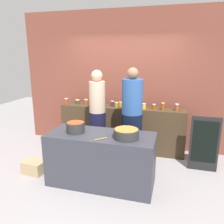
{
  "coord_description": "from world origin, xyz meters",
  "views": [
    {
      "loc": [
        1.07,
        -3.45,
        2.07
      ],
      "look_at": [
        0.0,
        0.35,
        1.05
      ],
      "focal_mm": 35.99,
      "sensor_mm": 36.0,
      "label": 1
    }
  ],
  "objects_px": {
    "preserve_jar_6": "(116,105)",
    "chalkboard_sign": "(204,144)",
    "preserve_jar_7": "(121,105)",
    "cook_with_tongs": "(98,119)",
    "preserve_jar_8": "(130,105)",
    "cooking_pot_center": "(126,134)",
    "preserve_jar_2": "(86,102)",
    "preserve_jar_3": "(92,103)",
    "preserve_jar_4": "(101,102)",
    "preserve_jar_12": "(177,107)",
    "wooden_spoon": "(101,139)",
    "preserve_jar_11": "(163,106)",
    "bread_crate": "(35,167)",
    "preserve_jar_0": "(66,101)",
    "cooking_pot_left": "(76,127)",
    "preserve_jar_5": "(112,104)",
    "preserve_jar_10": "(154,106)",
    "preserve_jar_1": "(78,102)",
    "cook_in_cap": "(132,123)"
  },
  "relations": [
    {
      "from": "preserve_jar_6",
      "to": "preserve_jar_11",
      "type": "xyz_separation_m",
      "value": [
        0.97,
        0.02,
        0.02
      ]
    },
    {
      "from": "preserve_jar_11",
      "to": "wooden_spoon",
      "type": "distance_m",
      "value": 1.81
    },
    {
      "from": "cooking_pot_left",
      "to": "cook_with_tongs",
      "type": "distance_m",
      "value": 0.88
    },
    {
      "from": "preserve_jar_1",
      "to": "preserve_jar_2",
      "type": "height_order",
      "value": "preserve_jar_2"
    },
    {
      "from": "cooking_pot_center",
      "to": "preserve_jar_1",
      "type": "bearing_deg",
      "value": 134.33
    },
    {
      "from": "preserve_jar_8",
      "to": "preserve_jar_11",
      "type": "height_order",
      "value": "preserve_jar_11"
    },
    {
      "from": "preserve_jar_5",
      "to": "preserve_jar_10",
      "type": "xyz_separation_m",
      "value": [
        0.89,
        -0.0,
        -0.01
      ]
    },
    {
      "from": "preserve_jar_11",
      "to": "cook_in_cap",
      "type": "distance_m",
      "value": 0.85
    },
    {
      "from": "cooking_pot_center",
      "to": "cook_in_cap",
      "type": "height_order",
      "value": "cook_in_cap"
    },
    {
      "from": "preserve_jar_7",
      "to": "preserve_jar_10",
      "type": "distance_m",
      "value": 0.7
    },
    {
      "from": "preserve_jar_11",
      "to": "cook_with_tongs",
      "type": "height_order",
      "value": "cook_with_tongs"
    },
    {
      "from": "preserve_jar_0",
      "to": "wooden_spoon",
      "type": "bearing_deg",
      "value": -49.57
    },
    {
      "from": "preserve_jar_1",
      "to": "preserve_jar_10",
      "type": "bearing_deg",
      "value": 0.49
    },
    {
      "from": "preserve_jar_7",
      "to": "chalkboard_sign",
      "type": "distance_m",
      "value": 1.79
    },
    {
      "from": "preserve_jar_6",
      "to": "chalkboard_sign",
      "type": "distance_m",
      "value": 1.89
    },
    {
      "from": "preserve_jar_6",
      "to": "bread_crate",
      "type": "distance_m",
      "value": 2.02
    },
    {
      "from": "cook_in_cap",
      "to": "preserve_jar_12",
      "type": "bearing_deg",
      "value": 39.25
    },
    {
      "from": "preserve_jar_0",
      "to": "preserve_jar_1",
      "type": "bearing_deg",
      "value": 17.04
    },
    {
      "from": "bread_crate",
      "to": "preserve_jar_6",
      "type": "bearing_deg",
      "value": 50.16
    },
    {
      "from": "preserve_jar_4",
      "to": "chalkboard_sign",
      "type": "distance_m",
      "value": 2.26
    },
    {
      "from": "preserve_jar_12",
      "to": "wooden_spoon",
      "type": "bearing_deg",
      "value": -123.68
    },
    {
      "from": "cooking_pot_center",
      "to": "cooking_pot_left",
      "type": "bearing_deg",
      "value": 177.49
    },
    {
      "from": "preserve_jar_4",
      "to": "wooden_spoon",
      "type": "xyz_separation_m",
      "value": [
        0.55,
        -1.67,
        -0.18
      ]
    },
    {
      "from": "preserve_jar_0",
      "to": "preserve_jar_4",
      "type": "xyz_separation_m",
      "value": [
        0.79,
        0.1,
        0.0
      ]
    },
    {
      "from": "preserve_jar_4",
      "to": "preserve_jar_8",
      "type": "height_order",
      "value": "preserve_jar_4"
    },
    {
      "from": "preserve_jar_10",
      "to": "bread_crate",
      "type": "xyz_separation_m",
      "value": [
        -1.94,
        -1.45,
        -0.91
      ]
    },
    {
      "from": "preserve_jar_4",
      "to": "cook_with_tongs",
      "type": "height_order",
      "value": "cook_with_tongs"
    },
    {
      "from": "preserve_jar_4",
      "to": "preserve_jar_11",
      "type": "relative_size",
      "value": 0.92
    },
    {
      "from": "preserve_jar_1",
      "to": "chalkboard_sign",
      "type": "relative_size",
      "value": 0.1
    },
    {
      "from": "preserve_jar_10",
      "to": "cook_with_tongs",
      "type": "height_order",
      "value": "cook_with_tongs"
    },
    {
      "from": "preserve_jar_5",
      "to": "cooking_pot_center",
      "type": "height_order",
      "value": "preserve_jar_5"
    },
    {
      "from": "preserve_jar_7",
      "to": "cook_with_tongs",
      "type": "height_order",
      "value": "cook_with_tongs"
    },
    {
      "from": "preserve_jar_2",
      "to": "preserve_jar_3",
      "type": "distance_m",
      "value": 0.14
    },
    {
      "from": "preserve_jar_4",
      "to": "preserve_jar_10",
      "type": "distance_m",
      "value": 1.16
    },
    {
      "from": "preserve_jar_3",
      "to": "wooden_spoon",
      "type": "bearing_deg",
      "value": -65.12
    },
    {
      "from": "cooking_pot_center",
      "to": "preserve_jar_3",
      "type": "bearing_deg",
      "value": 127.09
    },
    {
      "from": "preserve_jar_1",
      "to": "preserve_jar_4",
      "type": "height_order",
      "value": "preserve_jar_4"
    },
    {
      "from": "preserve_jar_6",
      "to": "cooking_pot_left",
      "type": "bearing_deg",
      "value": -102.73
    },
    {
      "from": "preserve_jar_1",
      "to": "preserve_jar_2",
      "type": "distance_m",
      "value": 0.21
    },
    {
      "from": "preserve_jar_2",
      "to": "wooden_spoon",
      "type": "distance_m",
      "value": 1.87
    },
    {
      "from": "cook_with_tongs",
      "to": "chalkboard_sign",
      "type": "xyz_separation_m",
      "value": [
        2.0,
        0.05,
        -0.31
      ]
    },
    {
      "from": "preserve_jar_3",
      "to": "chalkboard_sign",
      "type": "distance_m",
      "value": 2.44
    },
    {
      "from": "preserve_jar_6",
      "to": "bread_crate",
      "type": "xyz_separation_m",
      "value": [
        -1.15,
        -1.38,
        -0.91
      ]
    },
    {
      "from": "preserve_jar_12",
      "to": "cooking_pot_center",
      "type": "distance_m",
      "value": 1.62
    },
    {
      "from": "preserve_jar_0",
      "to": "preserve_jar_3",
      "type": "bearing_deg",
      "value": 4.62
    },
    {
      "from": "cooking_pot_left",
      "to": "bread_crate",
      "type": "bearing_deg",
      "value": 179.15
    },
    {
      "from": "preserve_jar_0",
      "to": "chalkboard_sign",
      "type": "distance_m",
      "value": 3.0
    },
    {
      "from": "preserve_jar_2",
      "to": "cooking_pot_left",
      "type": "relative_size",
      "value": 0.42
    },
    {
      "from": "preserve_jar_7",
      "to": "preserve_jar_8",
      "type": "relative_size",
      "value": 1.02
    },
    {
      "from": "preserve_jar_8",
      "to": "cooking_pot_center",
      "type": "distance_m",
      "value": 1.43
    }
  ]
}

